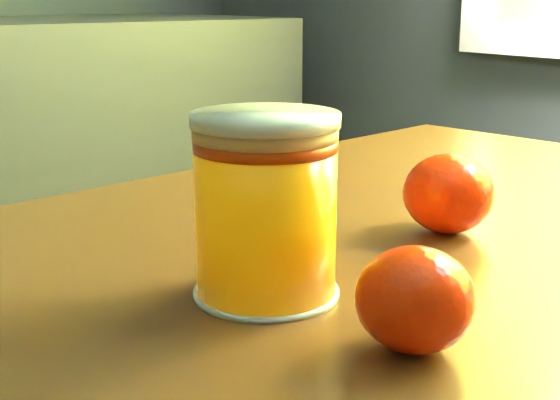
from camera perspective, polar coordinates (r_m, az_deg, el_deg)
juice_glass at (r=0.47m, az=-1.05°, el=-0.56°), size 0.09×0.09×0.11m
orange_front at (r=0.42m, az=9.86°, el=-7.17°), size 0.07×0.07×0.06m
orange_back at (r=0.62m, az=12.21°, el=0.47°), size 0.09×0.09×0.06m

